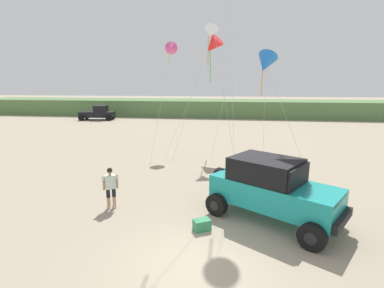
{
  "coord_description": "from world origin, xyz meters",
  "views": [
    {
      "loc": [
        0.94,
        -6.94,
        4.84
      ],
      "look_at": [
        -0.68,
        4.02,
        2.51
      ],
      "focal_mm": 26.56,
      "sensor_mm": 36.0,
      "label": 1
    }
  ],
  "objects_px": {
    "kite_purple_stunt": "(171,49)",
    "kite_red_delta": "(213,46)",
    "distant_pickup": "(98,113)",
    "cooler_box": "(202,225)",
    "person_watching": "(111,186)",
    "kite_white_parafoil": "(211,33)",
    "jeep": "(272,188)",
    "kite_yellow_diamond": "(265,63)"
  },
  "relations": [
    {
      "from": "jeep",
      "to": "kite_purple_stunt",
      "type": "height_order",
      "value": "kite_purple_stunt"
    },
    {
      "from": "cooler_box",
      "to": "kite_yellow_diamond",
      "type": "distance_m",
      "value": 10.48
    },
    {
      "from": "cooler_box",
      "to": "kite_white_parafoil",
      "type": "xyz_separation_m",
      "value": [
        -0.74,
        11.11,
        8.01
      ]
    },
    {
      "from": "kite_purple_stunt",
      "to": "person_watching",
      "type": "bearing_deg",
      "value": -90.99
    },
    {
      "from": "person_watching",
      "to": "cooler_box",
      "type": "distance_m",
      "value": 4.04
    },
    {
      "from": "distant_pickup",
      "to": "kite_purple_stunt",
      "type": "height_order",
      "value": "kite_purple_stunt"
    },
    {
      "from": "kite_purple_stunt",
      "to": "distant_pickup",
      "type": "bearing_deg",
      "value": 130.64
    },
    {
      "from": "jeep",
      "to": "kite_purple_stunt",
      "type": "relative_size",
      "value": 0.63
    },
    {
      "from": "person_watching",
      "to": "kite_white_parafoil",
      "type": "xyz_separation_m",
      "value": [
        3.03,
        9.87,
        7.26
      ]
    },
    {
      "from": "jeep",
      "to": "kite_red_delta",
      "type": "height_order",
      "value": "kite_red_delta"
    },
    {
      "from": "person_watching",
      "to": "kite_white_parafoil",
      "type": "distance_m",
      "value": 12.62
    },
    {
      "from": "distant_pickup",
      "to": "kite_white_parafoil",
      "type": "height_order",
      "value": "kite_white_parafoil"
    },
    {
      "from": "distant_pickup",
      "to": "kite_purple_stunt",
      "type": "bearing_deg",
      "value": -49.36
    },
    {
      "from": "distant_pickup",
      "to": "kite_purple_stunt",
      "type": "distance_m",
      "value": 22.56
    },
    {
      "from": "jeep",
      "to": "cooler_box",
      "type": "distance_m",
      "value": 2.84
    },
    {
      "from": "jeep",
      "to": "cooler_box",
      "type": "height_order",
      "value": "jeep"
    },
    {
      "from": "jeep",
      "to": "kite_yellow_diamond",
      "type": "xyz_separation_m",
      "value": [
        0.26,
        7.15,
        4.8
      ]
    },
    {
      "from": "kite_white_parafoil",
      "to": "kite_yellow_diamond",
      "type": "bearing_deg",
      "value": -39.56
    },
    {
      "from": "kite_purple_stunt",
      "to": "kite_yellow_diamond",
      "type": "height_order",
      "value": "kite_purple_stunt"
    },
    {
      "from": "person_watching",
      "to": "kite_red_delta",
      "type": "bearing_deg",
      "value": 74.53
    },
    {
      "from": "jeep",
      "to": "kite_yellow_diamond",
      "type": "distance_m",
      "value": 8.62
    },
    {
      "from": "jeep",
      "to": "cooler_box",
      "type": "bearing_deg",
      "value": -154.05
    },
    {
      "from": "kite_purple_stunt",
      "to": "kite_red_delta",
      "type": "relative_size",
      "value": 0.93
    },
    {
      "from": "distant_pickup",
      "to": "kite_white_parafoil",
      "type": "distance_m",
      "value": 25.17
    },
    {
      "from": "jeep",
      "to": "person_watching",
      "type": "bearing_deg",
      "value": 179.28
    },
    {
      "from": "kite_white_parafoil",
      "to": "distant_pickup",
      "type": "bearing_deg",
      "value": 134.68
    },
    {
      "from": "distant_pickup",
      "to": "kite_red_delta",
      "type": "relative_size",
      "value": 0.57
    },
    {
      "from": "person_watching",
      "to": "kite_red_delta",
      "type": "height_order",
      "value": "kite_red_delta"
    },
    {
      "from": "cooler_box",
      "to": "kite_yellow_diamond",
      "type": "bearing_deg",
      "value": 42.69
    },
    {
      "from": "jeep",
      "to": "kite_white_parafoil",
      "type": "distance_m",
      "value": 12.56
    },
    {
      "from": "distant_pickup",
      "to": "kite_red_delta",
      "type": "distance_m",
      "value": 24.17
    },
    {
      "from": "person_watching",
      "to": "jeep",
      "type": "bearing_deg",
      "value": -0.72
    },
    {
      "from": "cooler_box",
      "to": "kite_purple_stunt",
      "type": "distance_m",
      "value": 14.25
    },
    {
      "from": "kite_white_parafoil",
      "to": "kite_red_delta",
      "type": "bearing_deg",
      "value": 87.81
    },
    {
      "from": "kite_yellow_diamond",
      "to": "person_watching",
      "type": "bearing_deg",
      "value": -132.18
    },
    {
      "from": "kite_purple_stunt",
      "to": "kite_red_delta",
      "type": "height_order",
      "value": "kite_red_delta"
    },
    {
      "from": "distant_pickup",
      "to": "kite_yellow_diamond",
      "type": "bearing_deg",
      "value": -44.43
    },
    {
      "from": "jeep",
      "to": "kite_yellow_diamond",
      "type": "bearing_deg",
      "value": 87.96
    },
    {
      "from": "kite_purple_stunt",
      "to": "cooler_box",
      "type": "bearing_deg",
      "value": -73.12
    },
    {
      "from": "distant_pickup",
      "to": "kite_yellow_diamond",
      "type": "height_order",
      "value": "kite_yellow_diamond"
    },
    {
      "from": "person_watching",
      "to": "cooler_box",
      "type": "height_order",
      "value": "person_watching"
    },
    {
      "from": "cooler_box",
      "to": "kite_yellow_diamond",
      "type": "xyz_separation_m",
      "value": [
        2.64,
        8.32,
        5.81
      ]
    }
  ]
}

